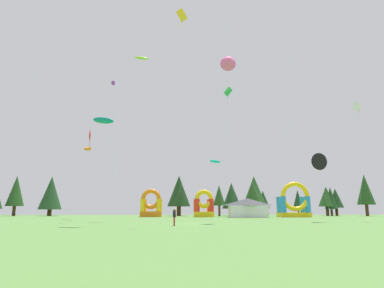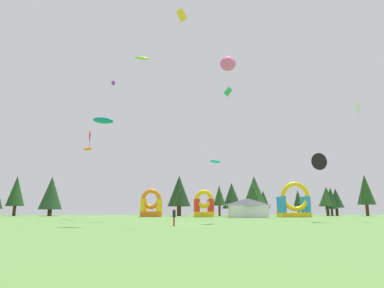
{
  "view_description": "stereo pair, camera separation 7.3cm",
  "coord_description": "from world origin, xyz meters",
  "px_view_note": "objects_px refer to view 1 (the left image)",
  "views": [
    {
      "loc": [
        -1.74,
        -37.59,
        1.63
      ],
      "look_at": [
        0.0,
        13.08,
        11.52
      ],
      "focal_mm": 31.19,
      "sensor_mm": 36.0,
      "label": 1
    },
    {
      "loc": [
        -1.67,
        -37.59,
        1.63
      ],
      "look_at": [
        0.0,
        13.08,
        11.52
      ],
      "focal_mm": 31.19,
      "sensor_mm": 36.0,
      "label": 2
    }
  ],
  "objects_px": {
    "kite_red_diamond": "(91,136)",
    "kite_pink_delta": "(229,61)",
    "kite_purple_parafoil": "(113,84)",
    "kite_white_diamond": "(358,108)",
    "person_left_edge": "(174,215)",
    "festival_tent": "(248,208)",
    "kite_lime_parafoil": "(142,58)",
    "kite_yellow_diamond": "(181,18)",
    "inflatable_blue_arch": "(151,207)",
    "kite_teal_parafoil": "(103,120)",
    "kite_orange_parafoil": "(88,149)",
    "kite_green_diamond": "(227,92)",
    "kite_black_delta": "(315,162)",
    "inflatable_yellow_castle": "(204,207)",
    "inflatable_red_slide": "(294,204)",
    "kite_cyan_parafoil": "(215,161)"
  },
  "relations": [
    {
      "from": "person_left_edge",
      "to": "festival_tent",
      "type": "bearing_deg",
      "value": 167.95
    },
    {
      "from": "kite_orange_parafoil",
      "to": "kite_pink_delta",
      "type": "xyz_separation_m",
      "value": [
        22.79,
        -16.04,
        9.46
      ]
    },
    {
      "from": "kite_red_diamond",
      "to": "kite_pink_delta",
      "type": "distance_m",
      "value": 21.03
    },
    {
      "from": "kite_teal_parafoil",
      "to": "kite_black_delta",
      "type": "height_order",
      "value": "kite_teal_parafoil"
    },
    {
      "from": "kite_pink_delta",
      "to": "inflatable_red_slide",
      "type": "distance_m",
      "value": 36.4
    },
    {
      "from": "kite_lime_parafoil",
      "to": "kite_purple_parafoil",
      "type": "xyz_separation_m",
      "value": [
        -5.77,
        7.12,
        -1.45
      ]
    },
    {
      "from": "kite_lime_parafoil",
      "to": "festival_tent",
      "type": "bearing_deg",
      "value": 39.78
    },
    {
      "from": "kite_red_diamond",
      "to": "kite_purple_parafoil",
      "type": "xyz_separation_m",
      "value": [
        -0.18,
        12.94,
        12.31
      ]
    },
    {
      "from": "kite_pink_delta",
      "to": "kite_black_delta",
      "type": "height_order",
      "value": "kite_pink_delta"
    },
    {
      "from": "kite_lime_parafoil",
      "to": "kite_black_delta",
      "type": "height_order",
      "value": "kite_lime_parafoil"
    },
    {
      "from": "inflatable_yellow_castle",
      "to": "inflatable_red_slide",
      "type": "relative_size",
      "value": 0.78
    },
    {
      "from": "festival_tent",
      "to": "kite_black_delta",
      "type": "bearing_deg",
      "value": -77.16
    },
    {
      "from": "kite_white_diamond",
      "to": "kite_green_diamond",
      "type": "bearing_deg",
      "value": -174.32
    },
    {
      "from": "kite_lime_parafoil",
      "to": "festival_tent",
      "type": "xyz_separation_m",
      "value": [
        19.17,
        15.96,
        -22.95
      ]
    },
    {
      "from": "kite_lime_parafoil",
      "to": "inflatable_blue_arch",
      "type": "bearing_deg",
      "value": 89.93
    },
    {
      "from": "inflatable_blue_arch",
      "to": "festival_tent",
      "type": "xyz_separation_m",
      "value": [
        19.14,
        -7.01,
        -0.24
      ]
    },
    {
      "from": "kite_lime_parafoil",
      "to": "person_left_edge",
      "type": "bearing_deg",
      "value": -70.02
    },
    {
      "from": "kite_green_diamond",
      "to": "kite_black_delta",
      "type": "xyz_separation_m",
      "value": [
        11.46,
        -0.54,
        -9.81
      ]
    },
    {
      "from": "kite_lime_parafoil",
      "to": "inflatable_red_slide",
      "type": "relative_size",
      "value": 3.56
    },
    {
      "from": "kite_orange_parafoil",
      "to": "person_left_edge",
      "type": "relative_size",
      "value": 7.28
    },
    {
      "from": "kite_lime_parafoil",
      "to": "inflatable_yellow_castle",
      "type": "xyz_separation_m",
      "value": [
        11.03,
        21.37,
        -22.78
      ]
    },
    {
      "from": "kite_teal_parafoil",
      "to": "festival_tent",
      "type": "bearing_deg",
      "value": 55.99
    },
    {
      "from": "kite_teal_parafoil",
      "to": "person_left_edge",
      "type": "height_order",
      "value": "kite_teal_parafoil"
    },
    {
      "from": "kite_red_diamond",
      "to": "kite_black_delta",
      "type": "distance_m",
      "value": 29.84
    },
    {
      "from": "kite_lime_parafoil",
      "to": "person_left_edge",
      "type": "distance_m",
      "value": 28.86
    },
    {
      "from": "kite_orange_parafoil",
      "to": "kite_white_diamond",
      "type": "xyz_separation_m",
      "value": [
        42.18,
        -12.51,
        4.09
      ]
    },
    {
      "from": "kite_orange_parafoil",
      "to": "kite_white_diamond",
      "type": "distance_m",
      "value": 44.19
    },
    {
      "from": "kite_orange_parafoil",
      "to": "inflatable_blue_arch",
      "type": "height_order",
      "value": "kite_orange_parafoil"
    },
    {
      "from": "kite_purple_parafoil",
      "to": "person_left_edge",
      "type": "height_order",
      "value": "kite_purple_parafoil"
    },
    {
      "from": "kite_lime_parafoil",
      "to": "inflatable_blue_arch",
      "type": "distance_m",
      "value": 32.3
    },
    {
      "from": "kite_white_diamond",
      "to": "festival_tent",
      "type": "relative_size",
      "value": 2.39
    },
    {
      "from": "kite_red_diamond",
      "to": "kite_black_delta",
      "type": "relative_size",
      "value": 1.31
    },
    {
      "from": "kite_purple_parafoil",
      "to": "kite_white_diamond",
      "type": "relative_size",
      "value": 1.41
    },
    {
      "from": "kite_teal_parafoil",
      "to": "kite_yellow_diamond",
      "type": "relative_size",
      "value": 0.47
    },
    {
      "from": "kite_orange_parafoil",
      "to": "kite_pink_delta",
      "type": "bearing_deg",
      "value": -35.13
    },
    {
      "from": "kite_purple_parafoil",
      "to": "inflatable_red_slide",
      "type": "relative_size",
      "value": 3.36
    },
    {
      "from": "kite_green_diamond",
      "to": "festival_tent",
      "type": "distance_m",
      "value": 27.01
    },
    {
      "from": "kite_teal_parafoil",
      "to": "kite_red_diamond",
      "type": "bearing_deg",
      "value": 111.81
    },
    {
      "from": "kite_yellow_diamond",
      "to": "kite_green_diamond",
      "type": "bearing_deg",
      "value": 55.8
    },
    {
      "from": "kite_black_delta",
      "to": "kite_pink_delta",
      "type": "bearing_deg",
      "value": -174.7
    },
    {
      "from": "festival_tent",
      "to": "kite_purple_parafoil",
      "type": "bearing_deg",
      "value": -160.49
    },
    {
      "from": "kite_white_diamond",
      "to": "kite_purple_parafoil",
      "type": "bearing_deg",
      "value": 164.91
    },
    {
      "from": "kite_red_diamond",
      "to": "kite_yellow_diamond",
      "type": "distance_m",
      "value": 18.85
    },
    {
      "from": "kite_red_diamond",
      "to": "kite_white_diamond",
      "type": "xyz_separation_m",
      "value": [
        37.61,
        2.75,
        5.1
      ]
    },
    {
      "from": "kite_cyan_parafoil",
      "to": "kite_yellow_diamond",
      "type": "bearing_deg",
      "value": -105.89
    },
    {
      "from": "festival_tent",
      "to": "kite_lime_parafoil",
      "type": "bearing_deg",
      "value": -140.22
    },
    {
      "from": "festival_tent",
      "to": "kite_green_diamond",
      "type": "bearing_deg",
      "value": -107.38
    },
    {
      "from": "kite_purple_parafoil",
      "to": "person_left_edge",
      "type": "relative_size",
      "value": 13.65
    },
    {
      "from": "inflatable_yellow_castle",
      "to": "kite_green_diamond",
      "type": "bearing_deg",
      "value": -86.59
    },
    {
      "from": "kite_green_diamond",
      "to": "festival_tent",
      "type": "relative_size",
      "value": 2.58
    }
  ]
}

